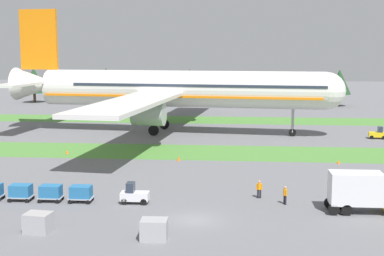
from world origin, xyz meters
TOP-DOWN VIEW (x-y plane):
  - ground_plane at (0.00, 0.00)m, footprint 400.00×400.00m
  - grass_strip_near at (0.00, 29.96)m, footprint 320.00×11.18m
  - grass_strip_far at (0.00, 64.32)m, footprint 320.00×11.18m
  - airliner at (-7.79, 47.31)m, footprint 57.23×70.67m
  - baggage_tug at (-5.98, 4.47)m, footprint 2.61×1.32m
  - cargo_dolly_lead at (-11.00, 4.43)m, footprint 2.21×1.52m
  - cargo_dolly_second at (-13.90, 4.41)m, footprint 2.21×1.52m
  - cargo_dolly_third at (-16.80, 4.39)m, footprint 2.21×1.52m
  - catering_truck at (14.79, 3.44)m, footprint 6.98×2.37m
  - pushback_tractor at (25.71, 43.78)m, footprint 2.72×1.57m
  - ground_crew_marshaller at (7.96, 5.34)m, footprint 0.36×0.53m
  - ground_crew_loader at (5.66, 7.25)m, footprint 0.56×0.36m
  - uld_container_0 at (-11.90, -4.05)m, footprint 2.18×1.83m
  - uld_container_1 at (-2.60, -4.92)m, footprint 2.04×1.65m
  - taxiway_marker_0 at (-4.02, 23.87)m, footprint 0.44×0.44m
  - taxiway_marker_1 at (16.07, 23.86)m, footprint 0.44×0.44m
  - taxiway_marker_2 at (-19.79, 27.33)m, footprint 0.44×0.44m
  - distant_tree_line at (-1.80, 94.50)m, footprint 145.54×10.90m

SIDE VIEW (x-z plane):
  - ground_plane at x=0.00m, z-range 0.00..0.00m
  - grass_strip_near at x=0.00m, z-range 0.00..0.01m
  - grass_strip_far at x=0.00m, z-range 0.00..0.01m
  - taxiway_marker_1 at x=16.07m, z-range 0.00..0.51m
  - taxiway_marker_2 at x=-19.79m, z-range 0.00..0.54m
  - taxiway_marker_0 at x=-4.02m, z-range 0.00..0.64m
  - uld_container_0 at x=-11.90m, z-range 0.00..1.54m
  - uld_container_1 at x=-2.60m, z-range 0.00..1.57m
  - baggage_tug at x=-5.98m, z-range -0.17..1.80m
  - pushback_tractor at x=25.71m, z-range -0.17..1.80m
  - cargo_dolly_lead at x=-11.00m, z-range 0.14..1.69m
  - cargo_dolly_second at x=-13.90m, z-range 0.14..1.69m
  - cargo_dolly_third at x=-16.80m, z-range 0.14..1.69m
  - ground_crew_marshaller at x=7.96m, z-range 0.08..1.82m
  - ground_crew_loader at x=5.66m, z-range 0.08..1.82m
  - catering_truck at x=14.79m, z-range 0.16..3.74m
  - distant_tree_line at x=-1.80m, z-range 0.28..12.24m
  - airliner at x=-7.79m, z-range -2.98..18.07m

